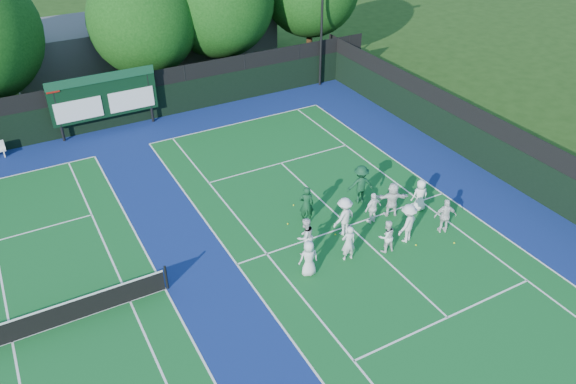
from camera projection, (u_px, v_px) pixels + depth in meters
ground at (362, 238)px, 24.33m from camera, size 120.00×120.00×0.00m
court_apron at (225, 268)px, 22.64m from camera, size 34.00×32.00×0.01m
near_court at (349, 226)px, 25.06m from camera, size 11.05×23.85×0.01m
left_court at (12, 342)px, 19.40m from camera, size 11.05×23.85×0.01m
back_fence at (122, 104)px, 32.93m from camera, size 34.00×0.08×3.00m
divider_fence_right at (500, 152)px, 27.97m from camera, size 0.08×32.00×3.00m
scoreboard at (104, 96)px, 31.76m from camera, size 6.00×0.21×3.55m
clubhouse at (147, 44)px, 40.08m from camera, size 18.00×6.00×4.00m
tennis_net at (8, 332)px, 19.13m from camera, size 11.30×0.10×1.10m
tree_c at (145, 23)px, 34.90m from camera, size 6.78×6.78×8.33m
tree_d at (220, 3)px, 36.65m from camera, size 7.28×7.28×9.17m
tennis_ball_0 at (335, 234)px, 24.49m from camera, size 0.07×0.07×0.07m
tennis_ball_2 at (454, 243)px, 23.98m from camera, size 0.07×0.07×0.07m
tennis_ball_3 at (288, 224)px, 25.14m from camera, size 0.07×0.07×0.07m
tennis_ball_4 at (294, 205)px, 26.39m from camera, size 0.07×0.07×0.07m
tennis_ball_5 at (416, 245)px, 23.86m from camera, size 0.07×0.07×0.07m
player_front_0 at (309, 258)px, 21.94m from camera, size 0.85×0.62×1.60m
player_front_1 at (348, 243)px, 22.70m from camera, size 0.66×0.48×1.65m
player_front_2 at (387, 236)px, 23.19m from camera, size 0.79×0.64×1.51m
player_front_3 at (408, 223)px, 23.70m from camera, size 1.34×1.05×1.82m
player_front_4 at (445, 216)px, 24.27m from camera, size 1.06×0.76×1.68m
player_back_0 at (305, 236)px, 23.02m from camera, size 0.96×0.82×1.72m
player_back_1 at (344, 216)px, 24.12m from camera, size 1.30×0.93×1.81m
player_back_2 at (373, 208)px, 24.91m from camera, size 0.94×0.47×1.54m
player_back_3 at (392, 199)px, 25.35m from camera, size 1.62×1.08×1.68m
player_back_4 at (420, 195)px, 25.73m from camera, size 0.86×0.64×1.58m
coach_left at (306, 204)px, 24.90m from camera, size 0.78×0.67×1.80m
coach_right at (361, 184)px, 26.17m from camera, size 1.41×1.05×1.94m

